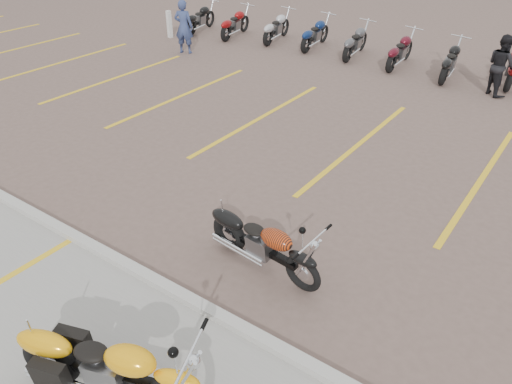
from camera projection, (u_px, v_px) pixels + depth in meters
ground at (256, 229)px, 8.56m from camera, size 100.00×100.00×0.00m
curb at (175, 292)px, 7.14m from camera, size 60.00×0.18×0.12m
parking_stripes at (358, 145)px, 11.33m from camera, size 38.00×5.50×0.01m
yellow_cruiser at (108, 367)px, 5.52m from camera, size 2.24×0.87×0.95m
flame_cruiser at (262, 244)px, 7.49m from camera, size 2.09×0.40×0.86m
person_a at (184, 27)px, 17.13m from camera, size 0.76×0.64×1.79m
person_b at (501, 65)px, 13.66m from camera, size 1.02×1.01×1.66m
bollard at (169, 24)px, 19.12m from camera, size 0.17×0.17×1.00m
bg_bike_row at (376, 45)px, 16.43m from camera, size 15.75×2.07×1.10m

